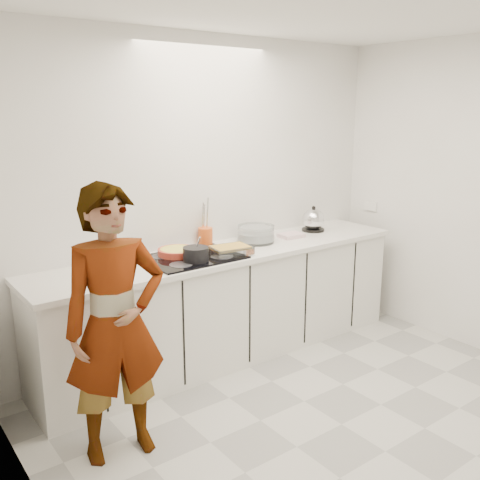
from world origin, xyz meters
TOP-DOWN VIEW (x-y plane):
  - floor at (0.00, 0.00)m, footprint 3.60×3.20m
  - wall_back at (0.00, 1.60)m, footprint 3.60×0.00m
  - wall_left at (-1.80, 0.00)m, footprint 0.00×3.20m
  - base_cabinets at (0.00, 1.28)m, footprint 3.20×0.58m
  - countertop at (0.00, 1.28)m, footprint 3.24×0.64m
  - hob at (-0.35, 1.26)m, footprint 0.72×0.54m
  - tart_dish at (-0.42, 1.36)m, footprint 0.39×0.39m
  - saucepan at (-0.39, 1.14)m, footprint 0.22×0.22m
  - baking_dish at (-0.07, 1.15)m, footprint 0.33×0.26m
  - mixing_bowl at (0.35, 1.35)m, footprint 0.37×0.37m
  - tea_towel at (0.71, 1.31)m, footprint 0.22×0.17m
  - kettle at (1.04, 1.37)m, footprint 0.22×0.22m
  - utensil_crock at (-0.05, 1.53)m, footprint 0.16×0.16m
  - cook at (-1.27, 0.62)m, footprint 0.64×0.47m

SIDE VIEW (x-z plane):
  - floor at x=0.00m, z-range 0.00..0.00m
  - base_cabinets at x=0.00m, z-range 0.00..0.87m
  - cook at x=-1.27m, z-range 0.00..1.64m
  - countertop at x=0.00m, z-range 0.87..0.91m
  - hob at x=-0.35m, z-range 0.91..0.92m
  - tea_towel at x=0.71m, z-range 0.91..0.94m
  - tart_dish at x=-0.42m, z-range 0.93..0.98m
  - baking_dish at x=-0.07m, z-range 0.93..0.99m
  - saucepan at x=-0.39m, z-range 0.89..1.07m
  - mixing_bowl at x=0.35m, z-range 0.90..1.05m
  - utensil_crock at x=-0.05m, z-range 0.91..1.06m
  - kettle at x=1.04m, z-range 0.89..1.13m
  - wall_back at x=0.00m, z-range 0.00..2.60m
  - wall_left at x=-1.80m, z-range 0.00..2.60m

